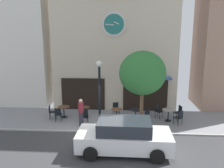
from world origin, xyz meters
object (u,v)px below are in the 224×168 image
(cafe_chair_by_entrance, at_px, (51,111))
(street_tree, at_px, (142,73))
(street_lamp, at_px, (100,94))
(cafe_table_rightmost, at_px, (136,112))
(cafe_table_center, at_px, (168,113))
(cafe_chair_near_tree, at_px, (158,110))
(pedestrian_maroon, at_px, (81,112))
(cafe_chair_right_end, at_px, (146,116))
(parked_car_white, at_px, (124,136))
(cafe_table_center_left, at_px, (85,111))
(cafe_chair_near_lamp, at_px, (179,111))
(cafe_table_center_right, at_px, (116,112))
(cafe_chair_under_awning, at_px, (58,114))
(cafe_chair_curbside, at_px, (179,117))
(cafe_chair_facing_wall, at_px, (116,108))
(cafe_table_near_curb, at_px, (64,109))
(cafe_chair_mid_row, at_px, (85,114))

(cafe_chair_by_entrance, bearing_deg, street_tree, -12.93)
(street_lamp, distance_m, cafe_table_rightmost, 2.74)
(cafe_table_center, bearing_deg, cafe_chair_near_tree, 136.69)
(cafe_table_center, height_order, pedestrian_maroon, pedestrian_maroon)
(cafe_table_center, height_order, cafe_chair_near_tree, cafe_chair_near_tree)
(cafe_table_rightmost, relative_size, pedestrian_maroon, 0.46)
(cafe_chair_by_entrance, bearing_deg, pedestrian_maroon, -26.92)
(cafe_chair_right_end, bearing_deg, cafe_chair_near_tree, 55.25)
(cafe_chair_near_tree, bearing_deg, parked_car_white, -114.70)
(cafe_chair_right_end, bearing_deg, cafe_table_center_left, 165.90)
(street_tree, distance_m, cafe_chair_near_lamp, 4.10)
(cafe_table_center, relative_size, parked_car_white, 0.18)
(street_lamp, relative_size, parked_car_white, 0.91)
(cafe_table_center_right, xyz_separation_m, cafe_chair_under_awning, (-3.61, -0.50, 0.01))
(street_lamp, bearing_deg, pedestrian_maroon, -174.25)
(cafe_table_center_right, height_order, parked_car_white, parked_car_white)
(cafe_table_rightmost, distance_m, pedestrian_maroon, 3.43)
(street_tree, bearing_deg, cafe_chair_curbside, 18.07)
(cafe_chair_near_lamp, relative_size, cafe_chair_facing_wall, 1.00)
(cafe_table_center_left, height_order, cafe_chair_curbside, cafe_chair_curbside)
(pedestrian_maroon, bearing_deg, cafe_chair_by_entrance, 153.08)
(parked_car_white, bearing_deg, cafe_table_center_left, 120.93)
(cafe_table_near_curb, relative_size, cafe_table_center, 1.02)
(cafe_chair_under_awning, relative_size, cafe_chair_by_entrance, 1.00)
(street_tree, relative_size, cafe_chair_right_end, 5.00)
(cafe_chair_mid_row, xyz_separation_m, cafe_chair_facing_wall, (1.86, 1.29, 0.00))
(cafe_chair_mid_row, bearing_deg, cafe_chair_near_lamp, 8.66)
(cafe_chair_by_entrance, bearing_deg, cafe_chair_near_lamp, 2.98)
(cafe_chair_facing_wall, bearing_deg, cafe_chair_curbside, -19.45)
(cafe_chair_right_end, relative_size, parked_car_white, 0.21)
(cafe_chair_facing_wall, bearing_deg, cafe_table_center, -12.33)
(street_tree, distance_m, cafe_chair_facing_wall, 3.81)
(cafe_chair_near_lamp, bearing_deg, cafe_chair_right_end, -154.52)
(cafe_table_center_right, bearing_deg, cafe_chair_near_lamp, 6.33)
(cafe_table_rightmost, xyz_separation_m, cafe_chair_under_awning, (-4.83, -0.43, -0.04))
(cafe_chair_by_entrance, bearing_deg, cafe_table_near_curb, 22.71)
(cafe_chair_mid_row, bearing_deg, cafe_chair_facing_wall, 34.76)
(cafe_table_rightmost, xyz_separation_m, cafe_chair_mid_row, (-3.16, -0.39, -0.04))
(cafe_chair_curbside, bearing_deg, cafe_chair_near_tree, 133.38)
(cafe_table_center_right, bearing_deg, cafe_table_center_left, 169.56)
(cafe_chair_mid_row, distance_m, cafe_chair_right_end, 3.76)
(cafe_table_center_left, xyz_separation_m, cafe_table_rightmost, (3.29, -0.45, 0.10))
(cafe_chair_mid_row, bearing_deg, parked_car_white, -54.80)
(cafe_table_center_left, relative_size, pedestrian_maroon, 0.43)
(cafe_table_rightmost, bearing_deg, cafe_table_center_left, 172.14)
(cafe_table_near_curb, relative_size, cafe_chair_under_awning, 0.88)
(cafe_chair_near_lamp, distance_m, cafe_chair_facing_wall, 4.08)
(street_tree, distance_m, cafe_chair_curbside, 3.67)
(cafe_chair_facing_wall, relative_size, pedestrian_maroon, 0.54)
(pedestrian_maroon, height_order, parked_car_white, pedestrian_maroon)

